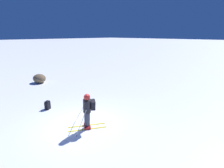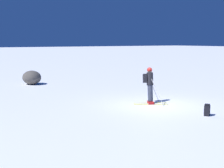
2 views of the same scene
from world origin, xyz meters
TOP-DOWN VIEW (x-y plane):
  - ground_plane at (0.00, 0.00)m, footprint 300.00×300.00m
  - skier at (0.65, -0.13)m, footprint 1.49×1.76m
  - spare_backpack at (-2.91, -0.37)m, footprint 0.34×0.37m
  - exposed_boulder_1 at (10.78, 2.67)m, footprint 1.57×1.34m

SIDE VIEW (x-z plane):
  - ground_plane at x=0.00m, z-range 0.00..0.00m
  - spare_backpack at x=-2.91m, z-range -0.01..0.49m
  - exposed_boulder_1 at x=10.78m, z-range 0.00..1.02m
  - skier at x=0.65m, z-range 0.10..1.97m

